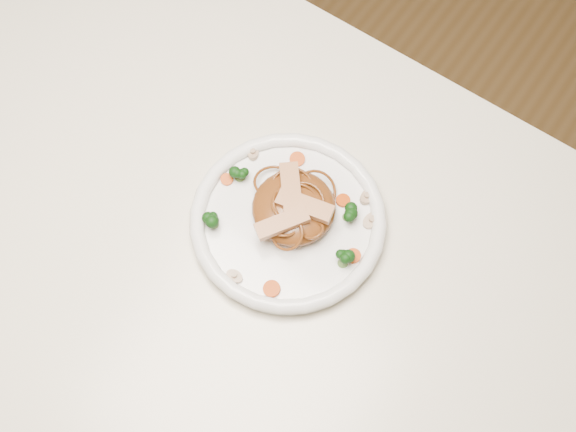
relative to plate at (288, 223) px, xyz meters
The scene contains 20 objects.
ground 0.77m from the plate, 141.59° to the right, with size 4.00×4.00×0.00m, color brown.
table 0.16m from the plate, 141.59° to the right, with size 1.20×0.80×0.75m.
plate is the anchor object (origin of this frame).
noodle_mound 0.03m from the plate, 92.18° to the left, with size 0.11×0.11×0.04m, color brown.
chicken_a 0.05m from the plate, 47.51° to the left, with size 0.07×0.02×0.01m, color tan.
chicken_b 0.05m from the plate, 116.78° to the left, with size 0.08×0.02×0.01m, color tan.
chicken_c 0.05m from the plate, 75.94° to the right, with size 0.07×0.02×0.01m, color tan.
broccoli_0 0.08m from the plate, 38.46° to the left, with size 0.03×0.03×0.03m, color #0C350B, non-canonical shape.
broccoli_1 0.09m from the plate, behind, with size 0.02×0.02×0.03m, color #0C350B, non-canonical shape.
broccoli_2 0.10m from the plate, 141.73° to the right, with size 0.02×0.02×0.03m, color #0C350B, non-canonical shape.
broccoli_3 0.10m from the plate, ahead, with size 0.03×0.03×0.03m, color #0C350B, non-canonical shape.
carrot_0 0.08m from the plate, 55.90° to the left, with size 0.02×0.02×0.01m, color #BD4106.
carrot_1 0.10m from the plate, behind, with size 0.02×0.02×0.01m, color #BD4106.
carrot_2 0.10m from the plate, ahead, with size 0.02×0.02×0.01m, color #BD4106.
carrot_3 0.09m from the plate, 117.15° to the left, with size 0.02×0.02×0.01m, color #BD4106.
carrot_4 0.10m from the plate, 67.05° to the right, with size 0.02×0.02×0.01m, color #BD4106.
mushroom_0 0.11m from the plate, 95.66° to the right, with size 0.02×0.02×0.01m, color tan.
mushroom_1 0.11m from the plate, 34.22° to the left, with size 0.03×0.03×0.01m, color tan.
mushroom_2 0.11m from the plate, 150.87° to the left, with size 0.02×0.02×0.01m, color tan.
mushroom_3 0.11m from the plate, 52.33° to the left, with size 0.02×0.02×0.01m, color tan.
Camera 1 is at (0.32, -0.25, 1.67)m, focal length 46.55 mm.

